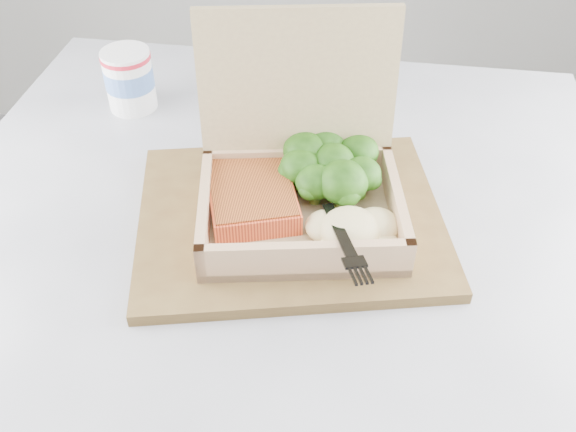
{
  "coord_description": "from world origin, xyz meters",
  "views": [
    {
      "loc": [
        0.09,
        0.11,
        1.2
      ],
      "look_at": [
        0.12,
        0.59,
        0.77
      ],
      "focal_mm": 40.0,
      "sensor_mm": 36.0,
      "label": 1
    }
  ],
  "objects_px": {
    "takeout_container": "(300,171)",
    "paper_cup": "(129,78)",
    "cafe_table": "(272,329)",
    "serving_tray": "(290,218)"
  },
  "relations": [
    {
      "from": "cafe_table",
      "to": "serving_tray",
      "type": "bearing_deg",
      "value": -1.65
    },
    {
      "from": "cafe_table",
      "to": "serving_tray",
      "type": "relative_size",
      "value": 2.81
    },
    {
      "from": "serving_tray",
      "to": "takeout_container",
      "type": "bearing_deg",
      "value": 47.62
    },
    {
      "from": "cafe_table",
      "to": "serving_tray",
      "type": "height_order",
      "value": "serving_tray"
    },
    {
      "from": "serving_tray",
      "to": "cafe_table",
      "type": "bearing_deg",
      "value": 178.35
    },
    {
      "from": "cafe_table",
      "to": "paper_cup",
      "type": "xyz_separation_m",
      "value": [
        -0.18,
        0.25,
        0.23
      ]
    },
    {
      "from": "takeout_container",
      "to": "paper_cup",
      "type": "bearing_deg",
      "value": 132.67
    },
    {
      "from": "cafe_table",
      "to": "paper_cup",
      "type": "distance_m",
      "value": 0.38
    },
    {
      "from": "takeout_container",
      "to": "paper_cup",
      "type": "height_order",
      "value": "takeout_container"
    },
    {
      "from": "cafe_table",
      "to": "paper_cup",
      "type": "relative_size",
      "value": 11.08
    }
  ]
}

